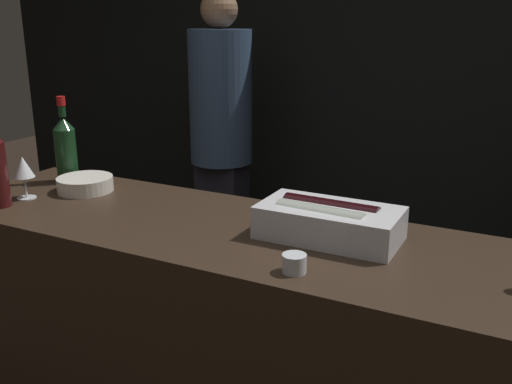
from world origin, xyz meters
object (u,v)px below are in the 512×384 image
candle_votive (294,263)px  red_wine_bottle_burgundy (66,147)px  bowl_white (85,184)px  person_in_hoodie (221,133)px  wine_glass (23,168)px  ice_bin_with_bottles (328,221)px

candle_votive → red_wine_bottle_burgundy: red_wine_bottle_burgundy is taller
bowl_white → red_wine_bottle_burgundy: (-0.16, 0.07, 0.11)m
person_in_hoodie → candle_votive: bearing=-108.7°
bowl_white → person_in_hoodie: (-0.18, 1.31, -0.05)m
bowl_white → candle_votive: bearing=-16.9°
wine_glass → candle_votive: wine_glass is taller
candle_votive → red_wine_bottle_burgundy: size_ratio=0.19×
ice_bin_with_bottles → person_in_hoodie: 1.78m
wine_glass → candle_votive: size_ratio=2.43×
ice_bin_with_bottles → bowl_white: bearing=177.8°
ice_bin_with_bottles → bowl_white: (-0.99, 0.04, -0.03)m
bowl_white → ice_bin_with_bottles: bearing=-2.2°
bowl_white → wine_glass: bearing=-126.6°
ice_bin_with_bottles → person_in_hoodie: (-1.17, 1.35, -0.07)m
ice_bin_with_bottles → wine_glass: size_ratio=2.65×
candle_votive → person_in_hoodie: 2.00m
ice_bin_with_bottles → candle_votive: bearing=-88.6°
bowl_white → red_wine_bottle_burgundy: size_ratio=0.61×
red_wine_bottle_burgundy → person_in_hoodie: 1.25m
ice_bin_with_bottles → wine_glass: bearing=-173.3°
bowl_white → candle_votive: size_ratio=3.24×
red_wine_bottle_burgundy → person_in_hoodie: size_ratio=0.19×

